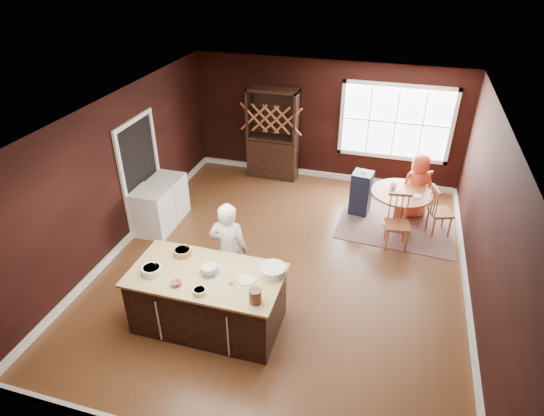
% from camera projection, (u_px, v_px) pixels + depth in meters
% --- Properties ---
extents(room_shell, '(7.00, 7.00, 7.00)m').
position_uv_depth(room_shell, '(286.00, 196.00, 7.19)').
color(room_shell, '#57351C').
rests_on(room_shell, ground).
extents(window, '(2.36, 0.10, 1.66)m').
position_uv_depth(window, '(396.00, 122.00, 9.62)').
color(window, white).
rests_on(window, room_shell).
extents(doorway, '(0.08, 1.26, 2.13)m').
position_uv_depth(doorway, '(141.00, 175.00, 8.56)').
color(doorway, white).
rests_on(doorway, room_shell).
extents(kitchen_island, '(2.11, 1.11, 0.92)m').
position_uv_depth(kitchen_island, '(208.00, 300.00, 6.46)').
color(kitchen_island, black).
rests_on(kitchen_island, ground).
extents(dining_table, '(1.14, 1.14, 0.75)m').
position_uv_depth(dining_table, '(400.00, 202.00, 8.66)').
color(dining_table, brown).
rests_on(dining_table, ground).
extents(baker, '(0.63, 0.44, 1.63)m').
position_uv_depth(baker, '(229.00, 250.00, 6.86)').
color(baker, silver).
rests_on(baker, ground).
extents(layer_cake, '(0.28, 0.28, 0.12)m').
position_uv_depth(layer_cake, '(209.00, 270.00, 6.19)').
color(layer_cake, beige).
rests_on(layer_cake, kitchen_island).
extents(bowl_blue, '(0.27, 0.27, 0.11)m').
position_uv_depth(bowl_blue, '(152.00, 270.00, 6.20)').
color(bowl_blue, silver).
rests_on(bowl_blue, kitchen_island).
extents(bowl_yellow, '(0.26, 0.26, 0.10)m').
position_uv_depth(bowl_yellow, '(182.00, 252.00, 6.56)').
color(bowl_yellow, tan).
rests_on(bowl_yellow, kitchen_island).
extents(bowl_pink, '(0.15, 0.15, 0.06)m').
position_uv_depth(bowl_pink, '(176.00, 284.00, 6.00)').
color(bowl_pink, silver).
rests_on(bowl_pink, kitchen_island).
extents(bowl_olive, '(0.18, 0.18, 0.07)m').
position_uv_depth(bowl_olive, '(200.00, 291.00, 5.86)').
color(bowl_olive, beige).
rests_on(bowl_olive, kitchen_island).
extents(drinking_glass, '(0.07, 0.07, 0.14)m').
position_uv_depth(drinking_glass, '(231.00, 280.00, 5.99)').
color(drinking_glass, white).
rests_on(drinking_glass, kitchen_island).
extents(dinner_plate, '(0.24, 0.24, 0.02)m').
position_uv_depth(dinner_plate, '(247.00, 280.00, 6.09)').
color(dinner_plate, beige).
rests_on(dinner_plate, kitchen_island).
extents(white_tub, '(0.37, 0.37, 0.13)m').
position_uv_depth(white_tub, '(273.00, 271.00, 6.17)').
color(white_tub, white).
rests_on(white_tub, kitchen_island).
extents(stoneware_crock, '(0.16, 0.16, 0.19)m').
position_uv_depth(stoneware_crock, '(255.00, 296.00, 5.69)').
color(stoneware_crock, '#4E3828').
rests_on(stoneware_crock, kitchen_island).
extents(rug, '(2.29, 1.82, 0.01)m').
position_uv_depth(rug, '(396.00, 225.00, 8.94)').
color(rug, brown).
rests_on(rug, ground).
extents(chair_east, '(0.51, 0.52, 0.98)m').
position_uv_depth(chair_east, '(441.00, 210.00, 8.49)').
color(chair_east, brown).
rests_on(chair_east, ground).
extents(chair_south, '(0.48, 0.47, 1.03)m').
position_uv_depth(chair_south, '(398.00, 223.00, 8.07)').
color(chair_south, brown).
rests_on(chair_south, ground).
extents(chair_north, '(0.54, 0.53, 0.96)m').
position_uv_depth(chair_north, '(416.00, 189.00, 9.21)').
color(chair_north, '#9C6530').
rests_on(chair_north, ground).
extents(seated_woman, '(0.77, 0.64, 1.34)m').
position_uv_depth(seated_woman, '(417.00, 186.00, 8.93)').
color(seated_woman, '#D85031').
rests_on(seated_woman, ground).
extents(high_chair, '(0.43, 0.43, 0.94)m').
position_uv_depth(high_chair, '(361.00, 192.00, 9.13)').
color(high_chair, '#1D2446').
rests_on(high_chair, ground).
extents(toddler, '(0.18, 0.14, 0.26)m').
position_uv_depth(toddler, '(364.00, 176.00, 8.99)').
color(toddler, '#8CA5BF').
rests_on(toddler, high_chair).
extents(table_plate, '(0.19, 0.19, 0.01)m').
position_uv_depth(table_plate, '(417.00, 196.00, 8.41)').
color(table_plate, beige).
rests_on(table_plate, dining_table).
extents(table_cup, '(0.14, 0.14, 0.10)m').
position_uv_depth(table_cup, '(393.00, 186.00, 8.65)').
color(table_cup, white).
rests_on(table_cup, dining_table).
extents(hutch, '(1.14, 0.47, 2.09)m').
position_uv_depth(hutch, '(273.00, 134.00, 10.27)').
color(hutch, '#3B2212').
rests_on(hutch, ground).
extents(washer, '(0.62, 0.60, 0.90)m').
position_uv_depth(washer, '(153.00, 212.00, 8.52)').
color(washer, silver).
rests_on(washer, ground).
extents(dryer, '(0.60, 0.58, 0.87)m').
position_uv_depth(dryer, '(169.00, 196.00, 9.05)').
color(dryer, white).
rests_on(dryer, ground).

